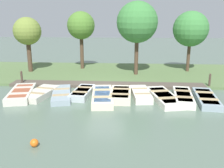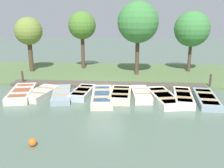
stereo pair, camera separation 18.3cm
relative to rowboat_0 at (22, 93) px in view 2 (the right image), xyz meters
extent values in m
plane|color=#566B5B|center=(-1.23, 4.86, -0.21)|extent=(80.00, 80.00, 0.00)
cube|color=#567042|center=(-6.23, 4.86, -0.13)|extent=(8.00, 24.00, 0.16)
cube|color=#51473D|center=(-2.65, 4.86, -0.12)|extent=(1.21, 13.19, 0.19)
cube|color=beige|center=(0.00, 0.00, -0.01)|extent=(3.51, 1.90, 0.40)
cube|color=#994C33|center=(0.00, 0.00, 0.17)|extent=(2.87, 1.51, 0.03)
cube|color=beige|center=(0.62, 0.13, 0.20)|extent=(0.56, 1.19, 0.03)
cube|color=beige|center=(-0.62, -0.13, 0.20)|extent=(0.56, 1.19, 0.03)
cube|color=beige|center=(-0.17, 1.10, -0.03)|extent=(2.96, 1.70, 0.35)
cube|color=#6B7F51|center=(-0.17, 1.10, 0.13)|extent=(2.41, 1.35, 0.03)
cube|color=tan|center=(0.35, 0.99, 0.16)|extent=(0.49, 1.11, 0.03)
cube|color=tan|center=(-0.68, 1.20, 0.16)|extent=(0.49, 1.11, 0.03)
cube|color=#8C9EA8|center=(-0.12, 2.38, -0.05)|extent=(3.42, 1.76, 0.31)
cube|color=#994C33|center=(-0.12, 2.38, 0.09)|extent=(2.79, 1.40, 0.02)
cube|color=tan|center=(0.48, 2.52, 0.12)|extent=(0.54, 1.01, 0.03)
cube|color=tan|center=(-0.72, 2.24, 0.12)|extent=(0.54, 1.01, 0.03)
cube|color=#B2BCC1|center=(-0.49, 3.58, -0.03)|extent=(2.72, 1.25, 0.36)
cube|color=teal|center=(-0.49, 3.58, 0.14)|extent=(2.23, 0.98, 0.03)
cube|color=tan|center=(0.01, 3.52, 0.17)|extent=(0.35, 0.93, 0.03)
cube|color=tan|center=(-0.99, 3.63, 0.17)|extent=(0.35, 0.93, 0.03)
cube|color=beige|center=(0.19, 4.85, -0.02)|extent=(3.67, 1.51, 0.38)
cube|color=#4C709E|center=(0.19, 4.85, 0.15)|extent=(3.01, 1.19, 0.03)
cube|color=tan|center=(0.87, 4.92, 0.18)|extent=(0.47, 1.08, 0.03)
cube|color=tan|center=(-0.48, 4.78, 0.18)|extent=(0.47, 1.08, 0.03)
cube|color=beige|center=(-0.19, 5.88, -0.02)|extent=(2.78, 1.24, 0.39)
cube|color=#6B7F51|center=(-0.19, 5.88, 0.16)|extent=(2.28, 0.97, 0.03)
cube|color=tan|center=(0.33, 5.87, 0.19)|extent=(0.30, 1.10, 0.03)
cube|color=tan|center=(-0.72, 5.89, 0.19)|extent=(0.30, 1.10, 0.03)
cube|color=silver|center=(-0.37, 7.08, -0.02)|extent=(2.80, 1.24, 0.38)
cube|color=#4C709E|center=(-0.37, 7.08, 0.16)|extent=(2.29, 0.98, 0.03)
cube|color=tan|center=(0.14, 7.13, 0.18)|extent=(0.36, 0.92, 0.03)
cube|color=tan|center=(-0.89, 7.03, 0.18)|extent=(0.36, 0.92, 0.03)
cube|color=silver|center=(0.04, 8.35, -0.04)|extent=(3.65, 1.89, 0.33)
cube|color=beige|center=(0.04, 8.35, 0.11)|extent=(2.98, 1.50, 0.03)
cube|color=tan|center=(0.69, 8.50, 0.14)|extent=(0.57, 1.11, 0.03)
cube|color=tan|center=(-0.60, 8.21, 0.14)|extent=(0.57, 1.11, 0.03)
cube|color=silver|center=(0.00, 9.46, -0.02)|extent=(3.29, 1.33, 0.37)
cube|color=#994C33|center=(0.00, 9.46, 0.15)|extent=(2.69, 1.05, 0.03)
cube|color=tan|center=(0.60, 9.39, 0.18)|extent=(0.42, 0.93, 0.03)
cube|color=tan|center=(-0.61, 9.52, 0.18)|extent=(0.42, 0.93, 0.03)
cube|color=#8C9EA8|center=(0.07, 10.72, -0.05)|extent=(3.48, 1.38, 0.32)
cube|color=beige|center=(0.07, 10.72, 0.09)|extent=(2.85, 1.09, 0.03)
cube|color=tan|center=(0.72, 10.66, 0.12)|extent=(0.43, 1.01, 0.03)
cube|color=tan|center=(-0.57, 10.78, 0.12)|extent=(0.43, 1.01, 0.03)
cylinder|color=#47382D|center=(-2.51, -1.02, 0.25)|extent=(0.14, 0.14, 0.93)
sphere|color=#47382D|center=(-2.51, -1.02, 0.74)|extent=(0.12, 0.12, 0.12)
cylinder|color=#47382D|center=(-2.51, 11.66, 0.25)|extent=(0.14, 0.14, 0.93)
sphere|color=#47382D|center=(-2.51, 11.66, 0.74)|extent=(0.12, 0.12, 0.12)
sphere|color=orange|center=(5.66, 2.89, -0.06)|extent=(0.30, 0.30, 0.30)
cylinder|color=#4C3828|center=(-6.14, -1.82, 1.22)|extent=(0.36, 0.36, 2.86)
sphere|color=olive|center=(-6.14, -1.82, 3.25)|extent=(2.21, 2.21, 2.21)
cylinder|color=#4C3828|center=(-7.64, 2.26, 1.40)|extent=(0.31, 0.31, 3.22)
sphere|color=#4C7A2D|center=(-7.64, 2.26, 3.65)|extent=(2.33, 2.33, 2.33)
cylinder|color=#4C3828|center=(-5.65, 6.92, 1.45)|extent=(0.30, 0.30, 3.33)
sphere|color=#3D7F3D|center=(-5.65, 6.92, 3.97)|extent=(3.11, 3.11, 3.11)
cylinder|color=#4C3828|center=(-7.09, 11.25, 1.22)|extent=(0.26, 0.26, 2.85)
sphere|color=#3D7F3D|center=(-7.09, 11.25, 3.42)|extent=(2.82, 2.82, 2.82)
camera|label=1|loc=(13.72, 6.30, 4.47)|focal=40.00mm
camera|label=2|loc=(13.71, 6.48, 4.47)|focal=40.00mm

